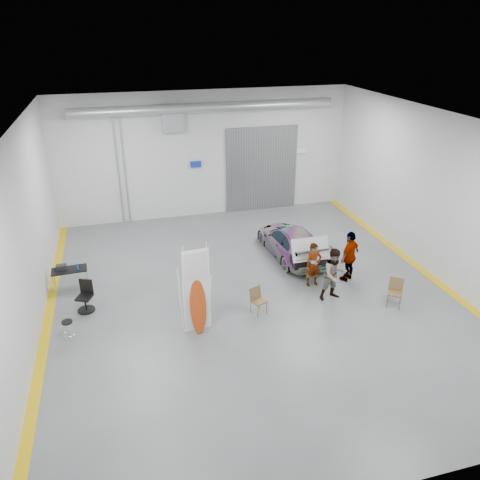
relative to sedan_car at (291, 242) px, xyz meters
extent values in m
plane|color=#57595D|center=(-2.39, -2.54, -0.62)|extent=(16.00, 16.00, 0.00)
cube|color=#BBBDC0|center=(-9.39, -2.54, 2.38)|extent=(0.02, 16.00, 6.00)
cube|color=#BBBDC0|center=(4.61, -2.54, 2.38)|extent=(0.02, 16.00, 6.00)
cube|color=#BBBDC0|center=(-2.39, 5.46, 2.38)|extent=(14.00, 0.02, 6.00)
cube|color=#BBBDC0|center=(-2.39, -10.54, 2.38)|extent=(14.00, 0.02, 6.00)
cube|color=silver|center=(-2.39, -2.54, 5.38)|extent=(14.00, 16.00, 0.02)
cube|color=gray|center=(0.41, 5.38, 1.48)|extent=(3.60, 0.12, 4.20)
cube|color=#9A9DA2|center=(-3.89, 5.38, 4.18)|extent=(1.00, 0.50, 1.20)
cylinder|color=#9A9DA2|center=(-2.39, 4.86, 4.68)|extent=(11.90, 0.44, 0.44)
cube|color=#122B97|center=(-2.89, 5.38, 1.98)|extent=(0.50, 0.04, 0.30)
cube|color=white|center=(2.41, 5.38, 2.28)|extent=(0.70, 0.04, 0.25)
cylinder|color=#9A9DA2|center=(-6.19, 5.38, 1.88)|extent=(0.08, 0.08, 5.00)
cylinder|color=#9A9DA2|center=(-6.49, 5.38, 1.88)|extent=(0.08, 0.08, 5.00)
cube|color=gold|center=(-9.24, -2.54, -0.61)|extent=(0.30, 16.00, 0.01)
cube|color=gold|center=(4.46, -2.54, -0.61)|extent=(0.30, 16.00, 0.01)
imported|color=white|center=(0.00, 0.00, 0.00)|extent=(1.97, 4.35, 1.23)
imported|color=#9C6655|center=(-0.09, -2.45, 0.21)|extent=(0.62, 0.42, 1.66)
imported|color=teal|center=(0.22, -3.49, 0.33)|extent=(0.98, 0.79, 1.89)
imported|color=brown|center=(1.33, -2.43, 0.36)|extent=(1.20, 1.01, 1.95)
cube|color=white|center=(-4.67, -4.18, 0.39)|extent=(0.85, 0.14, 1.81)
ellipsoid|color=#DF5A13|center=(-4.67, -4.26, 0.34)|extent=(0.53, 0.30, 1.91)
cube|color=white|center=(-4.67, -4.20, 1.75)|extent=(0.82, 0.13, 0.96)
cylinder|color=white|center=(-5.03, -4.18, 0.89)|extent=(0.02, 0.02, 3.02)
cylinder|color=white|center=(-4.32, -4.18, 0.89)|extent=(0.02, 0.02, 3.02)
cube|color=brown|center=(-2.54, -3.71, -0.15)|extent=(0.56, 0.55, 0.04)
cube|color=brown|center=(-2.54, -3.52, 0.09)|extent=(0.44, 0.25, 0.42)
cube|color=brown|center=(2.01, -4.48, -0.11)|extent=(0.64, 0.63, 0.04)
cube|color=brown|center=(2.01, -4.27, 0.14)|extent=(0.44, 0.34, 0.45)
cylinder|color=black|center=(-8.49, -3.56, 0.02)|extent=(0.32, 0.32, 0.05)
torus|color=silver|center=(-8.49, -3.56, -0.41)|extent=(0.34, 0.34, 0.02)
cylinder|color=#9A9DA2|center=(-9.14, -0.65, -0.25)|extent=(0.03, 0.03, 0.73)
cylinder|color=#9A9DA2|center=(-8.03, -0.65, -0.25)|extent=(0.03, 0.03, 0.73)
cylinder|color=#9A9DA2|center=(-9.14, -0.14, -0.25)|extent=(0.03, 0.03, 0.73)
cylinder|color=#9A9DA2|center=(-8.03, -0.14, -0.25)|extent=(0.03, 0.03, 0.73)
cube|color=black|center=(-8.59, -0.39, 0.13)|extent=(1.25, 0.67, 0.04)
cylinder|color=#184995|center=(-8.28, -0.49, 0.26)|extent=(0.08, 0.08, 0.22)
cube|color=black|center=(-8.84, -0.34, 0.24)|extent=(0.35, 0.22, 0.18)
cylinder|color=black|center=(-8.05, -2.07, -0.58)|extent=(0.57, 0.57, 0.04)
cylinder|color=black|center=(-8.05, -2.07, -0.33)|extent=(0.06, 0.06, 0.49)
cube|color=black|center=(-8.05, -2.07, -0.09)|extent=(0.62, 0.62, 0.07)
cube|color=black|center=(-8.05, -1.85, 0.22)|extent=(0.43, 0.24, 0.51)
cube|color=silver|center=(0.00, -1.88, 0.64)|extent=(1.44, 0.87, 0.04)
camera|label=1|loc=(-6.53, -16.09, 8.15)|focal=35.00mm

